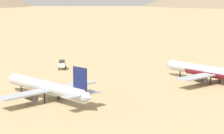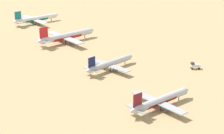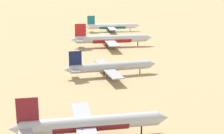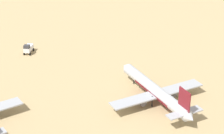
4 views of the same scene
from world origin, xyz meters
TOP-DOWN VIEW (x-y plane):
  - parked_jet_1 at (-11.96, -55.19)m, footprint 38.22×31.04m
  - service_truck at (38.65, -29.88)m, footprint 5.67×5.04m

SIDE VIEW (x-z plane):
  - service_truck at x=38.65m, z-range 0.13..4.03m
  - parked_jet_1 at x=-11.96m, z-range -1.84..9.18m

